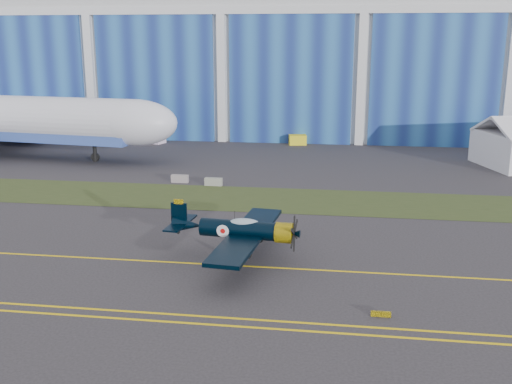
# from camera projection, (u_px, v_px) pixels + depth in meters

# --- Properties ---
(ground) EXTENTS (260.00, 260.00, 0.00)m
(ground) POSITION_uv_depth(u_px,v_px,m) (108.00, 237.00, 50.67)
(ground) COLOR #363337
(ground) RESTS_ON ground
(grass_median) EXTENTS (260.00, 10.00, 0.02)m
(grass_median) POSITION_uv_depth(u_px,v_px,m) (158.00, 195.00, 64.09)
(grass_median) COLOR #475128
(grass_median) RESTS_ON ground
(hangar) EXTENTS (220.00, 45.70, 30.00)m
(hangar) POSITION_uv_depth(u_px,v_px,m) (244.00, 46.00, 115.78)
(hangar) COLOR silver
(hangar) RESTS_ON ground
(taxiway_centreline) EXTENTS (200.00, 0.20, 0.02)m
(taxiway_centreline) POSITION_uv_depth(u_px,v_px,m) (84.00, 257.00, 45.88)
(taxiway_centreline) COLOR yellow
(taxiway_centreline) RESTS_ON ground
(edge_line_near) EXTENTS (80.00, 0.20, 0.02)m
(edge_line_near) POSITION_uv_depth(u_px,v_px,m) (19.00, 312.00, 36.77)
(edge_line_near) COLOR yellow
(edge_line_near) RESTS_ON ground
(edge_line_far) EXTENTS (80.00, 0.20, 0.02)m
(edge_line_far) POSITION_uv_depth(u_px,v_px,m) (27.00, 305.00, 37.73)
(edge_line_far) COLOR yellow
(edge_line_far) RESTS_ON ground
(guard_board_right) EXTENTS (1.20, 0.15, 0.35)m
(guard_board_right) POSITION_uv_depth(u_px,v_px,m) (381.00, 314.00, 36.08)
(guard_board_right) COLOR yellow
(guard_board_right) RESTS_ON ground
(warbird) EXTENTS (12.42, 14.49, 4.00)m
(warbird) POSITION_uv_depth(u_px,v_px,m) (239.00, 229.00, 44.72)
(warbird) COLOR black
(warbird) RESTS_ON ground
(shipping_container) EXTENTS (6.01, 3.99, 2.42)m
(shipping_container) POSITION_uv_depth(u_px,v_px,m) (148.00, 135.00, 96.65)
(shipping_container) COLOR white
(shipping_container) RESTS_ON ground
(tug) EXTENTS (2.95, 2.15, 1.57)m
(tug) POSITION_uv_depth(u_px,v_px,m) (298.00, 140.00, 94.64)
(tug) COLOR yellow
(tug) RESTS_ON ground
(barrier_a) EXTENTS (2.01, 0.63, 0.90)m
(barrier_a) POSITION_uv_depth(u_px,v_px,m) (180.00, 179.00, 69.80)
(barrier_a) COLOR gray
(barrier_a) RESTS_ON ground
(barrier_b) EXTENTS (2.01, 0.63, 0.90)m
(barrier_b) POSITION_uv_depth(u_px,v_px,m) (214.00, 182.00, 68.26)
(barrier_b) COLOR gray
(barrier_b) RESTS_ON ground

